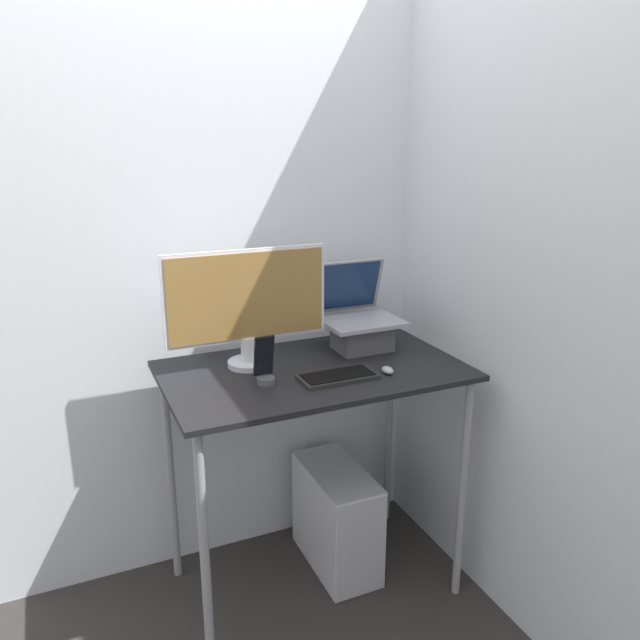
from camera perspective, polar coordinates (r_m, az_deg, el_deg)
The scene contains 10 objects.
ground_plane at distance 2.54m, azimuth 2.70°, elevation -27.09°, with size 12.00×12.00×0.00m, color #2D2B28.
wall_back at distance 2.55m, azimuth -4.32°, elevation 6.34°, with size 6.00×0.05×2.60m.
wall_side_right at distance 2.24m, azimuth 17.68°, elevation 4.17°, with size 0.05×6.00×2.60m.
desk at distance 2.32m, azimuth -0.62°, elevation -6.87°, with size 1.08×0.65×0.93m.
laptop at distance 2.47m, azimuth 3.67°, elevation -0.53°, with size 0.30×0.29×0.34m.
monitor at distance 2.25m, azimuth -6.66°, elevation 1.26°, with size 0.60×0.16×0.43m.
keyboard at distance 2.18m, azimuth 1.63°, elevation -5.19°, with size 0.27×0.13×0.02m.
mouse at distance 2.24m, azimuth 6.20°, elevation -4.59°, with size 0.04×0.06×0.03m.
cell_phone at distance 2.14m, azimuth -5.06°, elevation -4.34°, with size 0.07×0.07×0.17m.
computer_tower at distance 2.73m, azimuth 1.54°, elevation -17.62°, with size 0.22×0.45×0.44m.
Camera 1 is at (-0.84, -1.63, 1.75)m, focal length 35.00 mm.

